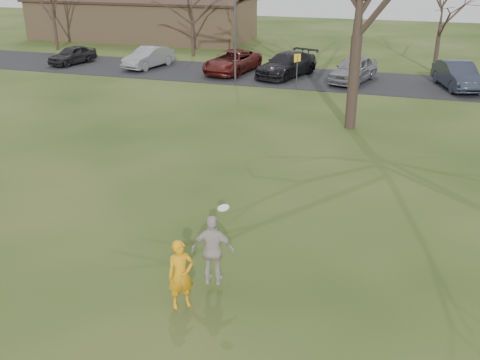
% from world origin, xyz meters
% --- Properties ---
extents(ground, '(120.00, 120.00, 0.00)m').
position_xyz_m(ground, '(0.00, 0.00, 0.00)').
color(ground, '#1E380F').
rests_on(ground, ground).
extents(parking_strip, '(62.00, 6.50, 0.04)m').
position_xyz_m(parking_strip, '(0.00, 25.00, 0.02)').
color(parking_strip, black).
rests_on(parking_strip, ground).
extents(player_defender, '(0.73, 0.70, 1.69)m').
position_xyz_m(player_defender, '(-0.11, -0.25, 0.84)').
color(player_defender, orange).
rests_on(player_defender, ground).
extents(car_0, '(2.39, 4.05, 1.29)m').
position_xyz_m(car_0, '(-19.12, 24.77, 0.69)').
color(car_0, black).
rests_on(car_0, parking_strip).
extents(car_1, '(2.44, 4.56, 1.43)m').
position_xyz_m(car_1, '(-13.23, 25.18, 0.75)').
color(car_1, gray).
rests_on(car_1, parking_strip).
extents(car_2, '(3.18, 5.55, 1.46)m').
position_xyz_m(car_2, '(-7.08, 25.24, 0.77)').
color(car_2, '#531613').
rests_on(car_2, parking_strip).
extents(car_3, '(3.75, 5.67, 1.53)m').
position_xyz_m(car_3, '(-3.31, 25.14, 0.80)').
color(car_3, black).
rests_on(car_3, parking_strip).
extents(car_4, '(2.99, 4.95, 1.58)m').
position_xyz_m(car_4, '(1.05, 24.72, 0.83)').
color(car_4, gray).
rests_on(car_4, parking_strip).
extents(car_5, '(2.98, 5.04, 1.57)m').
position_xyz_m(car_5, '(7.16, 24.78, 0.83)').
color(car_5, '#272C3B').
rests_on(car_5, parking_strip).
extents(catching_play, '(1.10, 0.58, 2.12)m').
position_xyz_m(catching_play, '(0.40, 0.55, 1.12)').
color(catching_play, '#BFB3AB').
rests_on(catching_play, ground).
extents(building, '(20.60, 8.50, 5.14)m').
position_xyz_m(building, '(-20.00, 38.00, 1.93)').
color(building, '#8C6D4C').
rests_on(building, ground).
extents(lamp_post, '(0.34, 0.34, 6.27)m').
position_xyz_m(lamp_post, '(-6.00, 22.50, 3.97)').
color(lamp_post, '#47474C').
rests_on(lamp_post, ground).
extents(sign_yellow, '(0.35, 0.35, 2.08)m').
position_xyz_m(sign_yellow, '(-2.00, 22.00, 1.45)').
color(sign_yellow, '#47474C').
rests_on(sign_yellow, ground).
extents(small_tree_row, '(55.00, 5.90, 8.50)m').
position_xyz_m(small_tree_row, '(4.38, 30.06, 3.89)').
color(small_tree_row, '#352821').
rests_on(small_tree_row, ground).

